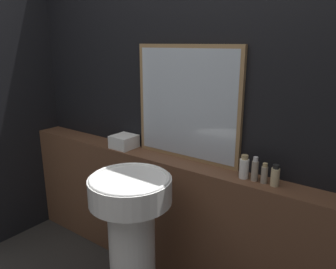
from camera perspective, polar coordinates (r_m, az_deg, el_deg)
wall_back at (r=2.20m, az=3.64°, el=5.06°), size 8.00×0.06×2.50m
vanity_counter at (r=2.39m, az=1.55°, el=-14.73°), size 2.89×0.20×0.89m
pedestal_sink at (r=2.02m, az=-6.41°, el=-16.83°), size 0.47×0.47×0.94m
mirror at (r=2.15m, az=3.29°, el=5.36°), size 0.78×0.03×0.75m
towel_stack at (r=2.48m, az=-7.67°, el=-1.22°), size 0.17×0.17×0.09m
shampoo_bottle at (r=1.96m, az=13.11°, el=-5.60°), size 0.06×0.06×0.14m
conditioner_bottle at (r=1.94m, az=14.90°, el=-5.95°), size 0.04×0.04×0.14m
lotion_bottle at (r=1.92m, az=16.43°, el=-6.60°), size 0.04×0.04×0.12m
body_wash_bottle at (r=1.90m, az=18.16°, el=-6.89°), size 0.05×0.05×0.12m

